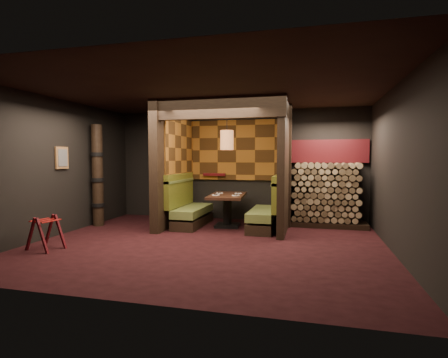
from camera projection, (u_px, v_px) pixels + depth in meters
floor at (207, 245)px, 6.55m from camera, size 6.50×5.50×0.02m
ceiling at (207, 90)px, 6.38m from camera, size 6.50×5.50×0.02m
wall_back at (238, 165)px, 9.14m from camera, size 6.50×0.02×2.85m
wall_front at (133, 176)px, 3.79m from camera, size 6.50×0.02×2.85m
wall_left at (57, 167)px, 7.26m from camera, size 0.02×5.50×2.85m
wall_right at (399, 170)px, 5.67m from camera, size 0.02×5.50×2.85m
partition_left at (173, 166)px, 8.39m from camera, size 0.20×2.20×2.85m
partition_right at (285, 167)px, 7.79m from camera, size 0.15×2.10×2.85m
header_beam at (216, 108)px, 7.07m from camera, size 2.85×0.18×0.44m
tapa_back_panel at (236, 150)px, 9.07m from camera, size 2.40×0.06×1.55m
tapa_side_panel at (180, 148)px, 8.50m from camera, size 0.04×1.85×1.45m
lacquer_shelf at (214, 175)px, 9.19m from camera, size 0.60×0.12×0.07m
booth_bench_left at (189, 209)px, 8.36m from camera, size 0.68×1.60×1.14m
booth_bench_right at (268, 212)px, 7.90m from camera, size 0.68×1.60×1.14m
dining_table at (227, 204)px, 8.19m from camera, size 0.91×1.51×0.76m
place_settings at (227, 194)px, 8.18m from camera, size 0.68×0.71×0.03m
pendant_lamp at (227, 140)px, 8.05m from camera, size 0.31×0.31×1.05m
framed_picture at (62, 158)px, 7.33m from camera, size 0.05×0.36×0.46m
luggage_rack at (46, 232)px, 6.17m from camera, size 0.65×0.51×0.64m
totem_column at (98, 176)px, 8.29m from camera, size 0.31×0.31×2.40m
firewood_stack at (329, 195)px, 8.22m from camera, size 1.73×0.70×1.50m
mosaic_header at (329, 151)px, 8.48m from camera, size 1.83×0.10×0.56m
bay_front_post at (290, 166)px, 8.02m from camera, size 0.08×0.08×2.85m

